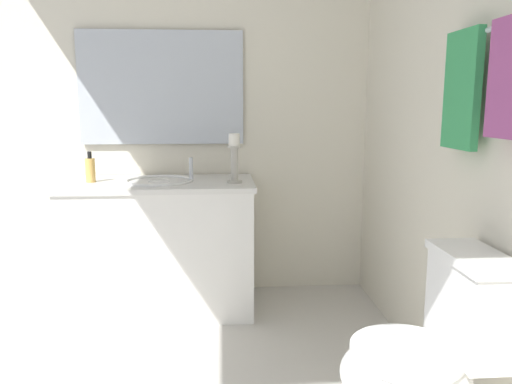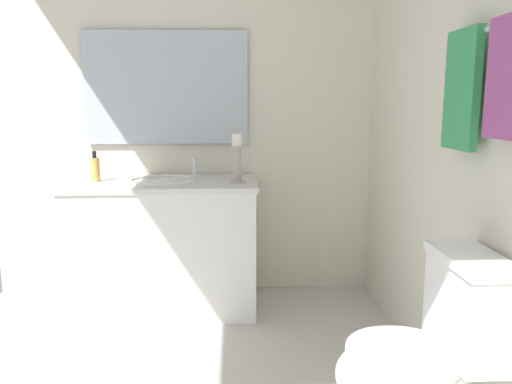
{
  "view_description": "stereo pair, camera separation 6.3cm",
  "coord_description": "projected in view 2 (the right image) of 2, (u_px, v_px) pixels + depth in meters",
  "views": [
    {
      "loc": [
        1.77,
        0.26,
        1.24
      ],
      "look_at": [
        -0.44,
        0.42,
        0.85
      ],
      "focal_mm": 34.86,
      "sensor_mm": 36.0,
      "label": 1
    },
    {
      "loc": [
        1.78,
        0.32,
        1.24
      ],
      "look_at": [
        -0.44,
        0.42,
        0.85
      ],
      "focal_mm": 34.86,
      "sensor_mm": 36.0,
      "label": 2
    }
  ],
  "objects": [
    {
      "name": "towel_bar",
      "position": [
        494.0,
        27.0,
        1.64
      ],
      "size": [
        0.66,
        0.02,
        0.02
      ],
      "primitive_type": "cylinder",
      "rotation": [
        0.0,
        1.57,
        0.0
      ],
      "color": "silver"
    },
    {
      "name": "mirror",
      "position": [
        166.0,
        88.0,
        3.13
      ],
      "size": [
        0.02,
        1.03,
        0.7
      ],
      "primitive_type": "cube",
      "color": "silver"
    },
    {
      "name": "wall_back",
      "position": [
        489.0,
        109.0,
        1.79
      ],
      "size": [
        2.98,
        0.04,
        2.45
      ],
      "primitive_type": "cube",
      "color": "silver",
      "rests_on": "ground"
    },
    {
      "name": "vanity_cabinet",
      "position": [
        165.0,
        245.0,
        3.02
      ],
      "size": [
        0.58,
        1.13,
        0.79
      ],
      "color": "white",
      "rests_on": "ground"
    },
    {
      "name": "towel_near_vanity",
      "position": [
        462.0,
        90.0,
        1.83
      ],
      "size": [
        0.24,
        0.03,
        0.44
      ],
      "primitive_type": "cube",
      "color": "#389E59",
      "rests_on": "towel_bar"
    },
    {
      "name": "candle_holder_tall",
      "position": [
        237.0,
        157.0,
        2.87
      ],
      "size": [
        0.09,
        0.09,
        0.28
      ],
      "color": "#B7B2A5",
      "rests_on": "vanity_cabinet"
    },
    {
      "name": "towel_center",
      "position": [
        512.0,
        77.0,
        1.51
      ],
      "size": [
        0.25,
        0.03,
        0.38
      ],
      "primitive_type": "cube",
      "color": "#A54C8C",
      "rests_on": "towel_bar"
    },
    {
      "name": "soap_bottle",
      "position": [
        95.0,
        169.0,
        2.93
      ],
      "size": [
        0.06,
        0.06,
        0.18
      ],
      "color": "#E5B259",
      "rests_on": "vanity_cabinet"
    },
    {
      "name": "toilet",
      "position": [
        421.0,
        363.0,
        1.71
      ],
      "size": [
        0.39,
        0.54,
        0.75
      ],
      "color": "white",
      "rests_on": "ground"
    },
    {
      "name": "sink_basin",
      "position": [
        163.0,
        187.0,
        2.96
      ],
      "size": [
        0.4,
        0.4,
        0.24
      ],
      "color": "white",
      "rests_on": "vanity_cabinet"
    },
    {
      "name": "wall_left",
      "position": [
        184.0,
        107.0,
        3.2
      ],
      "size": [
        0.04,
        2.48,
        2.45
      ],
      "primitive_type": "cube",
      "color": "silver",
      "rests_on": "ground"
    }
  ]
}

